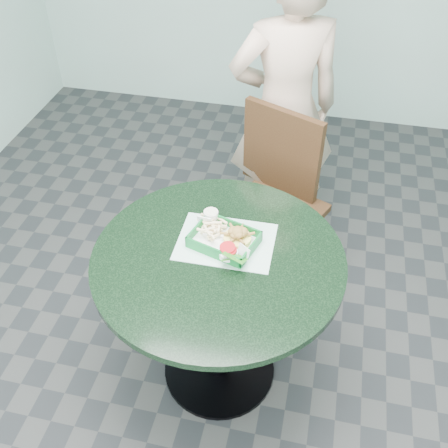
% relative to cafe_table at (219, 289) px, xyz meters
% --- Properties ---
extents(floor, '(4.00, 5.00, 0.02)m').
position_rel_cafe_table_xyz_m(floor, '(0.00, 0.00, -0.58)').
color(floor, '#303335').
rests_on(floor, ground).
extents(cafe_table, '(0.97, 0.97, 0.75)m').
position_rel_cafe_table_xyz_m(cafe_table, '(0.00, 0.00, 0.00)').
color(cafe_table, black).
rests_on(cafe_table, floor).
extents(dining_chair, '(0.44, 0.44, 0.93)m').
position_rel_cafe_table_xyz_m(dining_chair, '(0.13, 0.76, -0.05)').
color(dining_chair, '#361C12').
rests_on(dining_chair, floor).
extents(diner_person, '(0.75, 0.63, 1.75)m').
position_rel_cafe_table_xyz_m(diner_person, '(0.10, 1.07, 0.29)').
color(diner_person, '#CAA991').
rests_on(diner_person, floor).
extents(placemat, '(0.38, 0.28, 0.00)m').
position_rel_cafe_table_xyz_m(placemat, '(0.01, 0.08, 0.17)').
color(placemat, '#ACD7CA').
rests_on(placemat, cafe_table).
extents(food_basket, '(0.24, 0.18, 0.05)m').
position_rel_cafe_table_xyz_m(food_basket, '(0.01, 0.07, 0.19)').
color(food_basket, '#0B6828').
rests_on(food_basket, placemat).
extents(crab_sandwich, '(0.11, 0.11, 0.07)m').
position_rel_cafe_table_xyz_m(crab_sandwich, '(0.05, 0.10, 0.22)').
color(crab_sandwich, '#F6DB66').
rests_on(crab_sandwich, food_basket).
extents(fries_pile, '(0.13, 0.14, 0.04)m').
position_rel_cafe_table_xyz_m(fries_pile, '(-0.07, 0.09, 0.21)').
color(fries_pile, beige).
rests_on(fries_pile, food_basket).
extents(sauce_ramekin, '(0.06, 0.06, 0.03)m').
position_rel_cafe_table_xyz_m(sauce_ramekin, '(-0.10, 0.15, 0.22)').
color(sauce_ramekin, white).
rests_on(sauce_ramekin, food_basket).
extents(garnish_cup, '(0.11, 0.10, 0.04)m').
position_rel_cafe_table_xyz_m(garnish_cup, '(0.07, -0.00, 0.21)').
color(garnish_cup, white).
rests_on(garnish_cup, food_basket).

